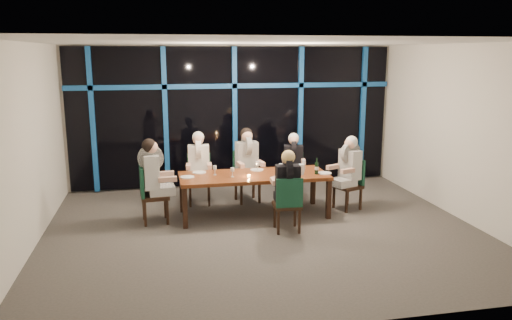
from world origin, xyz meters
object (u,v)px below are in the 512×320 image
(dining_table, at_px, (254,178))
(chair_near_mid, at_px, (288,202))
(diner_end_left, at_px, (153,168))
(chair_far_left, at_px, (199,176))
(chair_far_mid, at_px, (246,173))
(diner_far_left, at_px, (199,158))
(diner_far_mid, at_px, (247,154))
(water_pitcher, at_px, (301,169))
(wine_bottle, at_px, (317,168))
(diner_end_right, at_px, (349,162))
(diner_far_right, at_px, (293,156))
(chair_end_left, at_px, (149,191))
(chair_end_right, at_px, (351,181))
(diner_near_mid, at_px, (287,178))
(chair_far_right, at_px, (293,173))

(dining_table, bearing_deg, chair_near_mid, -68.92)
(chair_near_mid, height_order, diner_end_left, diner_end_left)
(dining_table, distance_m, chair_far_left, 1.30)
(chair_far_mid, height_order, diner_far_left, diner_far_left)
(chair_far_mid, relative_size, diner_far_mid, 1.03)
(diner_far_left, height_order, diner_end_left, diner_end_left)
(diner_far_left, relative_size, water_pitcher, 4.93)
(diner_far_left, height_order, wine_bottle, diner_far_left)
(chair_far_left, bearing_deg, dining_table, -42.63)
(diner_end_right, bearing_deg, diner_far_mid, -137.28)
(dining_table, bearing_deg, diner_end_left, -178.82)
(diner_far_left, height_order, diner_end_right, diner_far_left)
(diner_far_right, bearing_deg, diner_far_left, -166.54)
(diner_far_left, bearing_deg, chair_end_left, -131.01)
(chair_end_right, xyz_separation_m, diner_far_left, (-2.73, 0.82, 0.39))
(diner_far_left, distance_m, diner_far_right, 1.86)
(diner_far_left, xyz_separation_m, diner_far_mid, (0.93, -0.01, 0.03))
(diner_end_right, bearing_deg, diner_end_left, -110.50)
(chair_end_right, bearing_deg, water_pitcher, -98.55)
(water_pitcher, bearing_deg, chair_end_left, 163.73)
(chair_end_right, relative_size, diner_far_right, 1.08)
(chair_end_right, bearing_deg, diner_far_right, -155.70)
(chair_near_mid, bearing_deg, diner_end_right, -141.64)
(diner_far_right, bearing_deg, chair_far_mid, -170.07)
(dining_table, bearing_deg, chair_end_right, 1.38)
(chair_far_mid, xyz_separation_m, diner_far_left, (-0.92, -0.07, 0.36))
(dining_table, xyz_separation_m, diner_near_mid, (0.37, -0.88, 0.20))
(dining_table, distance_m, diner_far_right, 1.33)
(chair_far_right, bearing_deg, diner_far_right, -90.00)
(chair_far_left, relative_size, water_pitcher, 5.06)
(chair_far_left, xyz_separation_m, chair_far_mid, (0.91, -0.01, 0.02))
(chair_far_right, distance_m, diner_far_mid, 1.05)
(diner_end_right, bearing_deg, diner_far_left, -129.07)
(chair_end_left, xyz_separation_m, diner_end_left, (0.08, 0.01, 0.39))
(chair_far_mid, height_order, diner_end_right, diner_end_right)
(chair_end_right, distance_m, chair_near_mid, 1.78)
(diner_end_right, bearing_deg, dining_table, -110.83)
(diner_end_right, xyz_separation_m, water_pitcher, (-0.96, -0.21, -0.05))
(diner_near_mid, xyz_separation_m, water_pitcher, (0.43, 0.69, -0.03))
(diner_far_mid, height_order, wine_bottle, diner_far_mid)
(diner_end_left, height_order, diner_end_right, diner_end_left)
(chair_end_left, xyz_separation_m, diner_end_right, (3.58, 0.06, 0.34))
(chair_end_left, height_order, diner_near_mid, diner_near_mid)
(diner_end_left, distance_m, diner_end_right, 3.50)
(diner_far_right, xyz_separation_m, diner_near_mid, (-0.60, -1.78, 0.03))
(chair_far_right, bearing_deg, dining_table, -123.07)
(dining_table, height_order, water_pitcher, water_pitcher)
(dining_table, relative_size, diner_end_right, 2.86)
(diner_far_right, bearing_deg, chair_end_right, -31.84)
(diner_far_right, bearing_deg, water_pitcher, -86.09)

